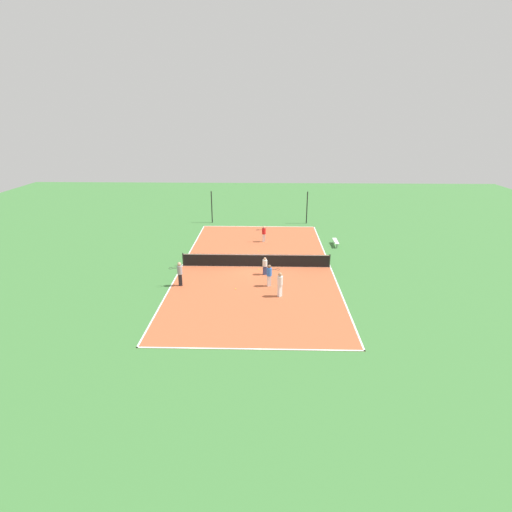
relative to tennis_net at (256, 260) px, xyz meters
The scene contains 15 objects.
ground_plane 0.56m from the tennis_net, ahead, with size 80.00×80.00×0.00m, color #3D7538.
court_surface 0.55m from the tennis_net, ahead, with size 11.96×23.73×0.02m.
tennis_net is the anchor object (origin of this frame).
bench 9.14m from the tennis_net, 37.77° to the left, with size 0.36×1.83×0.45m.
player_far_white 1.83m from the tennis_net, 66.88° to the right, with size 0.46×0.46×1.37m.
player_near_blue 3.96m from the tennis_net, 74.74° to the right, with size 0.98×0.51×1.61m.
player_coach_red 6.49m from the tennis_net, 85.04° to the left, with size 0.97×0.44×1.55m.
player_near_white 5.75m from the tennis_net, 72.41° to the right, with size 0.51×0.51×1.71m.
player_baseline_gray 6.56m from the tennis_net, 143.57° to the right, with size 0.97×0.48×1.76m.
tennis_ball_far_baseline 3.68m from the tennis_net, 87.90° to the left, with size 0.07×0.07×0.07m, color #CCE033.
tennis_ball_left_sideline 0.90m from the tennis_net, 70.85° to the right, with size 0.07×0.07×0.07m, color #CCE033.
tennis_ball_midcourt 9.87m from the tennis_net, 56.97° to the left, with size 0.07×0.07×0.07m, color #CCE033.
tennis_ball_near_net 4.63m from the tennis_net, 106.55° to the right, with size 0.07×0.07×0.07m, color #CCE033.
fence_post_back_left 14.41m from the tennis_net, 111.40° to the left, with size 0.12×0.12×3.53m.
fence_post_back_right 14.41m from the tennis_net, 68.60° to the left, with size 0.12×0.12×3.53m.
Camera 1 is at (0.79, -29.67, 11.62)m, focal length 28.00 mm.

